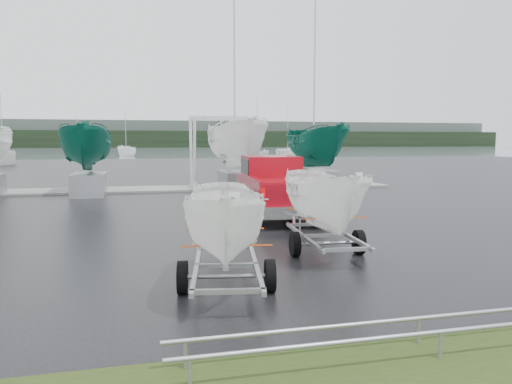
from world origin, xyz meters
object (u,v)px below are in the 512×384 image
boat_hoist (219,142)px  trailer_parked (226,159)px  pickup_truck (274,184)px  trailer_hitched (326,149)px

boat_hoist → trailer_parked: bearing=-99.4°
pickup_truck → trailer_hitched: (-0.63, -6.74, 1.45)m
trailer_hitched → trailer_parked: size_ratio=1.06×
trailer_hitched → trailer_parked: 3.71m
pickup_truck → trailer_parked: trailer_parked is taller
pickup_truck → boat_hoist: boat_hoist is taller
pickup_truck → boat_hoist: 10.22m
trailer_hitched → pickup_truck: bearing=90.0°
pickup_truck → trailer_hitched: bearing=-90.0°
boat_hoist → pickup_truck: bearing=-88.0°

